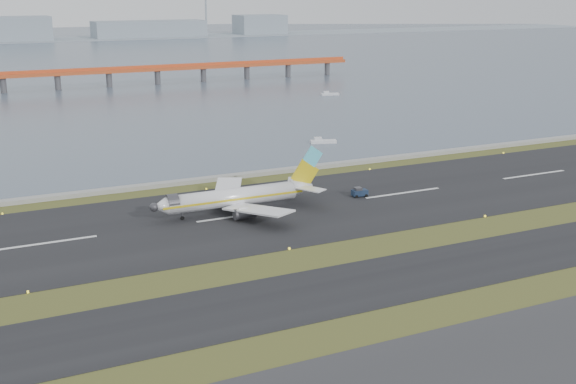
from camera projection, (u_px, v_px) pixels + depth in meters
ground at (308, 263)px, 123.96m from camera, size 1000.00×1000.00×0.00m
taxiway_strip at (343, 288)px, 113.53m from camera, size 1000.00×18.00×0.10m
runway_strip at (242, 216)px, 149.99m from camera, size 1000.00×45.00×0.10m
seawall at (196, 181)px, 175.92m from camera, size 1000.00×2.50×1.00m
bay_water at (19, 55)px, 523.34m from camera, size 1400.00×800.00×1.30m
red_pier at (109, 72)px, 347.37m from camera, size 260.00×5.00×10.20m
far_shoreline at (15, 34)px, 666.29m from camera, size 1400.00×80.00×60.50m
airliner at (239, 197)px, 151.56m from camera, size 38.52×32.89×12.80m
pushback_tug at (359, 192)px, 163.59m from camera, size 3.70×2.41×2.25m
workboat_near at (322, 141)px, 221.09m from camera, size 8.28×4.87×1.92m
workboat_far at (329, 94)px, 321.83m from camera, size 8.28×4.64×1.92m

